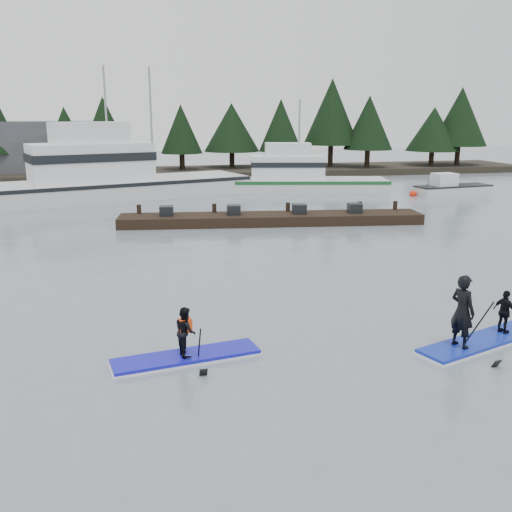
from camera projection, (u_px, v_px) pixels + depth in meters
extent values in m
plane|color=slate|center=(312.00, 361.00, 13.55)|extent=(160.00, 160.00, 0.00)
cube|color=#2D281E|center=(171.00, 173.00, 53.21)|extent=(70.00, 8.00, 0.60)
cube|color=#4C4C51|center=(13.00, 150.00, 51.58)|extent=(18.00, 6.00, 5.00)
cube|color=silver|center=(124.00, 196.00, 39.79)|extent=(18.03, 9.66, 2.32)
cube|color=white|center=(91.00, 162.00, 38.20)|extent=(8.49, 5.59, 2.51)
cylinder|color=gray|center=(107.00, 124.00, 38.17)|extent=(0.14, 0.14, 7.52)
cube|color=silver|center=(306.00, 190.00, 43.09)|extent=(12.39, 5.84, 1.71)
cube|color=white|center=(288.00, 167.00, 42.66)|extent=(5.77, 3.53, 1.71)
cylinder|color=gray|center=(299.00, 140.00, 42.18)|extent=(0.14, 0.14, 5.75)
cube|color=silver|center=(453.00, 190.00, 41.23)|extent=(5.84, 2.44, 0.66)
cube|color=black|center=(271.00, 219.00, 30.25)|extent=(16.12, 4.20, 0.53)
sphere|color=red|center=(413.00, 196.00, 40.58)|extent=(0.49, 0.49, 0.49)
cube|color=#1313B9|center=(186.00, 357.00, 13.59)|extent=(3.60, 1.39, 0.13)
imported|color=black|center=(185.00, 331.00, 13.43)|extent=(0.53, 0.64, 1.19)
cube|color=#FF4715|center=(185.00, 325.00, 13.40)|extent=(0.33, 0.24, 0.32)
cylinder|color=black|center=(199.00, 351.00, 13.44)|extent=(0.05, 0.87, 1.47)
cube|color=#1128A6|center=(480.00, 342.00, 14.49)|extent=(3.84, 2.05, 0.13)
imported|color=black|center=(462.00, 311.00, 13.84)|extent=(0.63, 0.77, 1.83)
cylinder|color=black|center=(475.00, 329.00, 13.90)|extent=(0.22, 0.99, 1.69)
imported|color=black|center=(505.00, 312.00, 14.79)|extent=(0.48, 0.73, 1.15)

